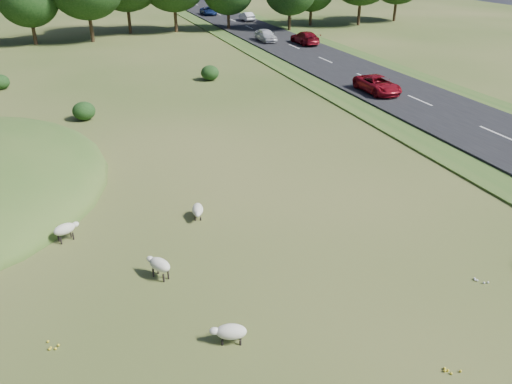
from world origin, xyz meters
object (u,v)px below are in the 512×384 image
sheep_1 (65,229)px  sheep_6 (230,332)px  sheep_0 (198,210)px  car_4 (247,16)px  car_3 (208,11)px  car_2 (305,38)px  sheep_4 (159,265)px  car_1 (266,35)px  car_5 (378,84)px  car_6 (223,8)px

sheep_1 → sheep_6: 9.34m
sheep_0 → car_4: (22.61, 58.22, 0.49)m
car_3 → car_2: bearing=-82.9°
sheep_1 → sheep_4: 5.09m
car_4 → sheep_1: bearing=64.1°
car_1 → sheep_6: bearing=-112.3°
car_5 → car_4: bearing=85.0°
sheep_0 → car_4: size_ratio=0.30×
sheep_0 → car_4: 62.46m
sheep_0 → car_4: car_4 is taller
sheep_0 → car_1: (18.81, 40.17, 0.58)m
sheep_0 → car_1: size_ratio=0.27×
sheep_6 → sheep_1: bearing=-40.7°
sheep_4 → car_4: 67.00m
sheep_1 → sheep_6: sheep_1 is taller
car_2 → car_5: (-3.80, -22.00, -0.07)m
car_2 → car_4: 21.35m
car_2 → sheep_1: bearing=52.5°
car_3 → sheep_0: bearing=-105.6°
sheep_1 → car_3: (24.46, 67.21, 0.32)m
sheep_4 → sheep_1: bearing=6.2°
car_5 → car_3: bearing=90.0°
car_2 → car_5: bearing=80.2°
sheep_4 → car_2: size_ratio=0.23×
car_2 → car_6: car_2 is taller
sheep_1 → car_4: bearing=40.6°
sheep_6 → car_6: 82.47m
sheep_4 → car_4: size_ratio=0.29×
car_5 → car_6: car_5 is taller
car_4 → car_5: size_ratio=0.83×
sheep_0 → car_1: car_1 is taller
car_2 → sheep_6: bearing=62.3°
sheep_6 → car_2: 50.75m
sheep_6 → car_6: car_6 is taller
sheep_0 → sheep_6: (-0.99, -8.06, 0.01)m
car_1 → car_3: bearing=90.0°
sheep_6 → car_4: 70.36m
sheep_1 → car_2: (28.26, 36.84, 0.43)m
car_1 → sheep_4: bearing=-115.7°
car_1 → car_5: (0.00, -25.31, -0.08)m
car_1 → sheep_0: bearing=-115.1°
car_4 → car_6: bearing=-90.0°
sheep_4 → sheep_6: sheep_4 is taller
sheep_6 → car_2: car_2 is taller
sheep_0 → sheep_1: (-5.65, 0.03, 0.14)m
car_3 → car_6: (3.80, 3.73, 0.01)m
car_4 → car_6: 12.74m
sheep_6 → car_1: car_1 is taller
sheep_0 → car_3: (18.81, 67.24, 0.46)m
car_2 → sheep_0: bearing=58.5°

